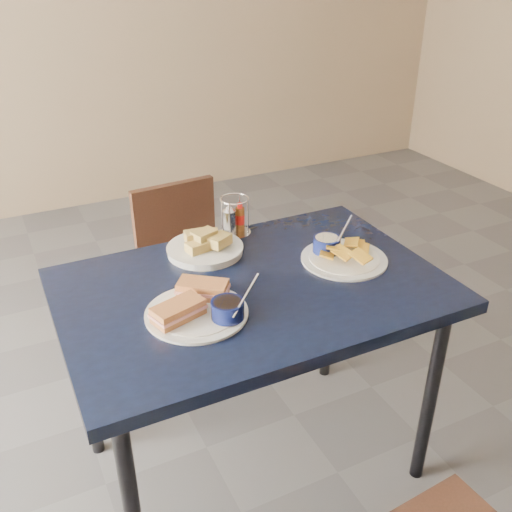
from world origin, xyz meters
name	(u,v)px	position (x,y,z in m)	size (l,w,h in m)	color
ground	(206,447)	(0.00, 0.00, 0.00)	(6.00, 6.00, 0.00)	#49494E
dining_table	(253,304)	(0.13, -0.13, 0.68)	(1.14, 0.76, 0.75)	black
chair_far	(187,262)	(0.17, 0.61, 0.44)	(0.39, 0.38, 0.77)	black
sandwich_plate	(200,306)	(-0.07, -0.21, 0.77)	(0.31, 0.28, 0.12)	white
plantain_plate	(338,253)	(0.45, -0.11, 0.77)	(0.28, 0.28, 0.12)	white
bread_basket	(205,246)	(0.08, 0.11, 0.77)	(0.25, 0.25, 0.08)	white
condiment_caddy	(233,219)	(0.22, 0.21, 0.81)	(0.11, 0.11, 0.14)	silver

